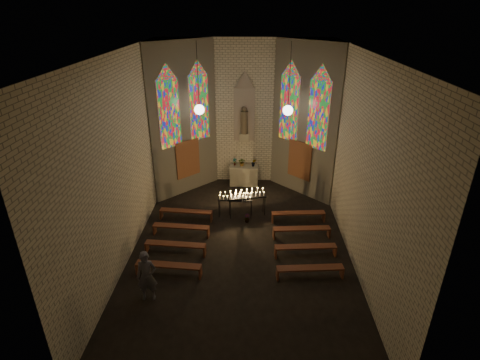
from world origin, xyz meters
The scene contains 18 objects.
floor centered at (0.00, 0.00, 0.00)m, with size 12.00×12.00×0.00m, color black.
room centered at (0.00, 3.37, 3.72)m, with size 8.22×12.43×7.00m.
altar centered at (0.00, 5.45, 0.50)m, with size 1.40×0.60×1.00m, color #AEA98E.
flower_vase_left centered at (-0.46, 5.55, 1.19)m, with size 0.19×0.13×0.37m, color #4C723F.
flower_vase_center centered at (-0.09, 5.50, 1.20)m, with size 0.36×0.32×0.41m, color #4C723F.
flower_vase_right centered at (0.49, 5.46, 1.20)m, with size 0.22×0.18×0.40m, color #4C723F.
aisle_flower_pot centered at (0.22, 1.82, 0.18)m, with size 0.21×0.21×0.37m, color #4C723F.
votive_stand_left centered at (-0.29, 2.26, 0.92)m, with size 1.48×0.42×1.07m.
votive_stand_right centered at (0.21, 2.37, 1.00)m, with size 1.64×0.71×1.17m.
pew_left_0 centered at (-2.37, 1.95, 0.35)m, with size 2.25×0.49×0.43m.
pew_right_0 centered at (2.37, 1.95, 0.35)m, with size 2.25×0.49×0.43m.
pew_left_1 centered at (-2.37, 0.75, 0.35)m, with size 2.25×0.49×0.43m.
pew_right_1 centered at (2.37, 0.75, 0.35)m, with size 2.25×0.49×0.43m.
pew_left_2 centered at (-2.37, -0.45, 0.35)m, with size 2.25×0.49×0.43m.
pew_right_2 centered at (2.37, -0.45, 0.35)m, with size 2.25×0.49×0.43m.
pew_left_3 centered at (-2.37, -1.65, 0.35)m, with size 2.25×0.49×0.43m.
pew_right_3 centered at (2.37, -1.65, 0.35)m, with size 2.25×0.49×0.43m.
visitor centered at (-2.76, -2.77, 0.85)m, with size 0.62×0.41×1.70m, color #4B4B55.
Camera 1 is at (0.36, -11.67, 8.33)m, focal length 28.00 mm.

